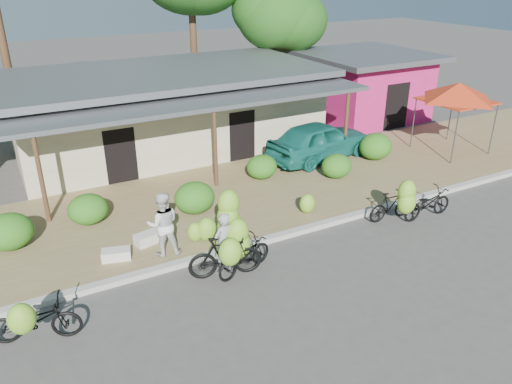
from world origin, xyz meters
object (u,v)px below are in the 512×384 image
tree_near_right (275,14)px  sack_near (150,237)px  bystander (163,224)px  bike_right (397,203)px  vendor (223,244)px  bike_center (237,240)px  bike_far_right (427,204)px  teal_van (320,140)px  sack_far (116,254)px  red_canopy (458,92)px  bike_far_left (33,320)px  bike_left (226,256)px

tree_near_right → sack_near: (-10.58, -11.22, -4.65)m
bystander → bike_right: bearing=-176.6°
vendor → tree_near_right: bearing=-144.8°
sack_near → bike_center: bearing=-52.4°
tree_near_right → sack_near: 16.11m
tree_near_right → bike_far_right: tree_near_right is taller
bike_center → bike_right: size_ratio=1.34×
vendor → teal_van: (6.74, 5.42, 0.04)m
bike_right → sack_far: bearing=80.7°
tree_near_right → red_canopy: bearing=-74.0°
bike_far_left → bike_left: 4.53m
sack_far → red_canopy: bearing=7.3°
red_canopy → bike_right: size_ratio=2.19×
tree_near_right → vendor: size_ratio=3.91×
bike_left → bike_center: 0.56m
tree_near_right → bystander: 16.37m
bike_right → sack_near: size_ratio=1.88×
bike_right → sack_near: (-7.04, 2.22, -0.41)m
bike_far_right → vendor: bearing=89.3°
sack_far → teal_van: (9.08, 3.66, 0.63)m
bike_center → bike_right: 5.38m
bike_far_left → vendor: size_ratio=1.18×
tree_near_right → bike_far_left: 20.14m
red_canopy → bike_far_right: (-5.23, -3.84, -2.13)m
bike_far_right → vendor: 6.90m
bike_left → bystander: 1.99m
bike_left → sack_far: 3.06m
bike_right → bike_center: bearing=92.4°
bike_far_right → sack_near: (-8.15, 2.42, -0.21)m
bike_center → bike_right: (5.38, -0.07, -0.15)m
bike_far_left → bike_center: (4.97, 0.53, 0.27)m
bystander → sack_far: bearing=-0.9°
vendor → bystander: bystander is taller
tree_near_right → red_canopy: size_ratio=1.90×
bike_center → sack_near: (-1.66, 2.15, -0.57)m
red_canopy → bike_far_left: size_ratio=1.74×
red_canopy → bike_center: (-11.73, -3.57, -1.78)m
bystander → bike_far_right: bearing=-176.4°
bike_left → sack_near: (-1.22, 2.45, -0.38)m
bike_center → bike_far_right: (6.49, -0.27, -0.36)m
bike_far_left → sack_far: bike_far_left is taller
bike_far_left → bike_center: 5.01m
sack_near → vendor: (1.27, -2.19, 0.58)m
bike_right → sack_near: 7.40m
tree_near_right → sack_far: (-11.64, -11.66, -4.66)m
tree_near_right → teal_van: bearing=-107.8°
sack_far → vendor: bearing=-37.0°
tree_near_right → bike_right: bearing=-104.7°
bike_far_left → sack_far: 3.20m
bike_center → tree_near_right: bearing=-51.0°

